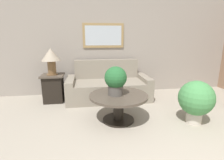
{
  "coord_description": "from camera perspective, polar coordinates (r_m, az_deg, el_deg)",
  "views": [
    {
      "loc": [
        -1.13,
        -1.19,
        1.48
      ],
      "look_at": [
        -0.61,
        2.33,
        0.59
      ],
      "focal_mm": 28.0,
      "sensor_mm": 36.0,
      "label": 1
    }
  ],
  "objects": [
    {
      "name": "table_lamp",
      "position": [
        4.13,
        -19.31,
        7.08
      ],
      "size": [
        0.41,
        0.41,
        0.59
      ],
      "color": "brown",
      "rests_on": "side_table"
    },
    {
      "name": "wall_back",
      "position": [
        4.71,
        5.38,
        11.86
      ],
      "size": [
        7.54,
        0.09,
        2.6
      ],
      "color": "gray",
      "rests_on": "ground_plane"
    },
    {
      "name": "potted_plant_floor",
      "position": [
        3.34,
        25.75,
        -5.69
      ],
      "size": [
        0.6,
        0.6,
        0.75
      ],
      "color": "beige",
      "rests_on": "ground_plane"
    },
    {
      "name": "side_table",
      "position": [
        4.26,
        -18.55,
        -2.42
      ],
      "size": [
        0.5,
        0.5,
        0.63
      ],
      "color": "black",
      "rests_on": "ground_plane"
    },
    {
      "name": "couch_main",
      "position": [
        4.25,
        -1.25,
        -2.23
      ],
      "size": [
        1.96,
        0.91,
        0.91
      ],
      "color": "gray",
      "rests_on": "ground_plane"
    },
    {
      "name": "coffee_table",
      "position": [
        3.1,
        2.15,
        -7.17
      ],
      "size": [
        1.02,
        1.02,
        0.49
      ],
      "color": "black",
      "rests_on": "ground_plane"
    },
    {
      "name": "potted_plant_on_table",
      "position": [
        2.97,
        1.19,
        0.11
      ],
      "size": [
        0.38,
        0.38,
        0.5
      ],
      "color": "#4C4742",
      "rests_on": "coffee_table"
    }
  ]
}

